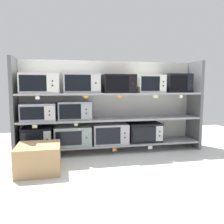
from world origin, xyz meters
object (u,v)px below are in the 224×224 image
Objects in this scene: microwave_5 at (75,110)px; microwave_6 at (40,83)px; microwave_1 at (73,135)px; microwave_7 at (82,83)px; microwave_3 at (144,132)px; microwave_9 at (150,84)px; microwave_4 at (39,112)px; microwave_2 at (110,133)px; microwave_8 at (118,84)px; shipping_carton at (39,158)px; microwave_10 at (177,83)px; microwave_0 at (37,137)px.

microwave_5 is 0.67m from microwave_6.
microwave_7 reaches higher than microwave_1.
microwave_5 reaches higher than microwave_1.
microwave_3 is 0.98× the size of microwave_7.
microwave_3 is at bearing 179.90° from microwave_9.
microwave_9 reaches higher than microwave_4.
microwave_2 reaches higher than microwave_3.
microwave_7 is 1.15m from microwave_9.
microwave_1 is 0.96m from microwave_6.
microwave_8 reaches higher than shipping_carton.
shipping_carton is at bearing -150.26° from microwave_8.
microwave_1 is at bearing 179.98° from microwave_9.
microwave_1 is at bearing 179.89° from microwave_7.
microwave_10 is at bearing 0.00° from microwave_8.
microwave_7 is 1.12× the size of microwave_8.
microwave_4 reaches higher than microwave_1.
microwave_9 is at bearing -0.02° from microwave_1.
microwave_0 is 2.50m from microwave_10.
microwave_8 is (0.72, 0.00, 0.42)m from microwave_5.
microwave_7 reaches higher than shipping_carton.
microwave_8 is at bearing -0.03° from microwave_1.
microwave_3 is at bearing -0.01° from microwave_4.
microwave_5 reaches higher than microwave_4.
microwave_7 reaches higher than microwave_4.
microwave_4 is at bearing 179.98° from microwave_2.
microwave_6 is at bearing -180.00° from microwave_3.
microwave_3 is at bearing 0.00° from microwave_7.
microwave_6 is at bearing 180.00° from microwave_9.
microwave_10 is (0.50, 0.00, 0.01)m from microwave_9.
microwave_10 is (1.80, -0.00, 0.84)m from microwave_1.
microwave_10 is at bearing 17.07° from shipping_carton.
microwave_6 is 1.13× the size of microwave_8.
microwave_6 reaches higher than microwave_0.
microwave_0 is 1.04× the size of microwave_10.
shipping_carton is at bearing -88.43° from microwave_6.
microwave_10 reaches higher than microwave_9.
microwave_5 is at bearing -180.00° from microwave_10.
microwave_7 is (0.12, 0.00, 0.43)m from microwave_5.
microwave_4 is at bearing 179.99° from microwave_9.
microwave_0 is at bearing -179.98° from microwave_1.
microwave_1 is 1.54m from microwave_9.
microwave_6 is (-1.69, -0.00, 0.82)m from microwave_3.
microwave_8 is at bearing -0.00° from microwave_6.
microwave_1 is 1.07× the size of shipping_carton.
microwave_3 is 1.24m from microwave_5.
microwave_3 is at bearing 22.59° from shipping_carton.
microwave_6 is at bearing -179.97° from microwave_1.
shipping_carton is at bearing -125.66° from microwave_5.
microwave_7 is at bearing 179.98° from microwave_2.
microwave_2 is 1.07× the size of shipping_carton.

